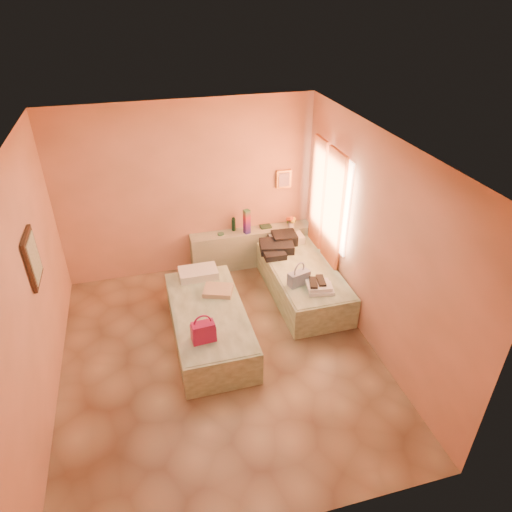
{
  "coord_description": "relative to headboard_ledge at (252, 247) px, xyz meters",
  "views": [
    {
      "loc": [
        -0.71,
        -4.36,
        4.25
      ],
      "look_at": [
        0.71,
        0.85,
        0.93
      ],
      "focal_mm": 32.0,
      "sensor_mm": 36.0,
      "label": 1
    }
  ],
  "objects": [
    {
      "name": "flower_vase",
      "position": [
        0.67,
        -0.05,
        0.44
      ],
      "size": [
        0.22,
        0.22,
        0.23
      ],
      "primitive_type": "cube",
      "rotation": [
        0.0,
        0.0,
        -0.3
      ],
      "color": "silver",
      "rests_on": "headboard_ledge"
    },
    {
      "name": "room_walls",
      "position": [
        -0.77,
        -1.53,
        1.46
      ],
      "size": [
        4.02,
        4.51,
        2.81
      ],
      "color": "#FAAA85",
      "rests_on": "ground"
    },
    {
      "name": "headboard_ledge",
      "position": [
        0.0,
        0.0,
        0.0
      ],
      "size": [
        2.05,
        0.3,
        0.65
      ],
      "primitive_type": "cube",
      "color": "#ABB493",
      "rests_on": "ground"
    },
    {
      "name": "clothes_pile",
      "position": [
        0.34,
        -0.48,
        0.26
      ],
      "size": [
        0.65,
        0.65,
        0.17
      ],
      "primitive_type": "cube",
      "rotation": [
        0.0,
        0.0,
        -0.15
      ],
      "color": "black",
      "rests_on": "bed_right"
    },
    {
      "name": "small_dish",
      "position": [
        -0.52,
        -0.01,
        0.34
      ],
      "size": [
        0.13,
        0.13,
        0.03
      ],
      "primitive_type": "cylinder",
      "rotation": [
        0.0,
        0.0,
        -0.19
      ],
      "color": "#468159",
      "rests_on": "headboard_ledge"
    },
    {
      "name": "bed_left",
      "position": [
        -1.04,
        -1.7,
        -0.08
      ],
      "size": [
        0.91,
        2.0,
        0.5
      ],
      "primitive_type": "cube",
      "rotation": [
        0.0,
        0.0,
        0.0
      ],
      "color": "beige",
      "rests_on": "ground"
    },
    {
      "name": "sandal_pair",
      "position": [
        0.52,
        -1.64,
        0.29
      ],
      "size": [
        0.27,
        0.32,
        0.03
      ],
      "primitive_type": "cube",
      "rotation": [
        0.0,
        0.0,
        -0.29
      ],
      "color": "black",
      "rests_on": "towel_stack"
    },
    {
      "name": "rainbow_box",
      "position": [
        -0.09,
        -0.06,
        0.53
      ],
      "size": [
        0.12,
        0.12,
        0.41
      ],
      "primitive_type": "cube",
      "rotation": [
        0.0,
        0.0,
        0.31
      ],
      "color": "#B1154A",
      "rests_on": "headboard_ledge"
    },
    {
      "name": "magenta_handbag",
      "position": [
        -1.2,
        -2.28,
        0.31
      ],
      "size": [
        0.3,
        0.18,
        0.27
      ],
      "primitive_type": "cube",
      "rotation": [
        0.0,
        0.0,
        0.08
      ],
      "color": "#B1154A",
      "rests_on": "bed_left"
    },
    {
      "name": "ground",
      "position": [
        -0.98,
        -2.1,
        -0.33
      ],
      "size": [
        4.5,
        4.5,
        0.0
      ],
      "primitive_type": "plane",
      "color": "tan",
      "rests_on": "ground"
    },
    {
      "name": "green_book",
      "position": [
        0.26,
        0.04,
        0.34
      ],
      "size": [
        0.19,
        0.14,
        0.03
      ],
      "primitive_type": "cube",
      "rotation": [
        0.0,
        0.0,
        0.04
      ],
      "color": "#254530",
      "rests_on": "headboard_ledge"
    },
    {
      "name": "towel_stack",
      "position": [
        0.55,
        -1.69,
        0.23
      ],
      "size": [
        0.4,
        0.36,
        0.1
      ],
      "primitive_type": "cube",
      "rotation": [
        0.0,
        0.0,
        -0.2
      ],
      "color": "silver",
      "rests_on": "bed_right"
    },
    {
      "name": "water_bottle",
      "position": [
        -0.28,
        0.08,
        0.44
      ],
      "size": [
        0.07,
        0.07,
        0.23
      ],
      "primitive_type": "cylinder",
      "rotation": [
        0.0,
        0.0,
        -0.06
      ],
      "color": "#163E29",
      "rests_on": "headboard_ledge"
    },
    {
      "name": "bed_right",
      "position": [
        0.52,
        -1.05,
        -0.08
      ],
      "size": [
        0.91,
        2.0,
        0.5
      ],
      "primitive_type": "cube",
      "rotation": [
        0.0,
        0.0,
        0.0
      ],
      "color": "beige",
      "rests_on": "ground"
    },
    {
      "name": "khaki_garment",
      "position": [
        -0.84,
        -1.36,
        0.21
      ],
      "size": [
        0.47,
        0.43,
        0.07
      ],
      "primitive_type": "cube",
      "rotation": [
        0.0,
        0.0,
        -0.35
      ],
      "color": "tan",
      "rests_on": "bed_left"
    },
    {
      "name": "blue_handbag",
      "position": [
        0.31,
        -1.47,
        0.28
      ],
      "size": [
        0.34,
        0.22,
        0.2
      ],
      "primitive_type": "cube",
      "rotation": [
        0.0,
        0.0,
        0.3
      ],
      "color": "#3E5C95",
      "rests_on": "bed_right"
    }
  ]
}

